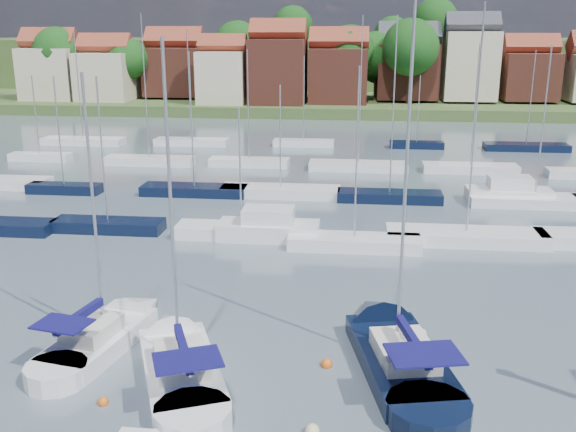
# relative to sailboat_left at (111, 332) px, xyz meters

# --- Properties ---
(ground) EXTENTS (260.00, 260.00, 0.00)m
(ground) POSITION_rel_sailboat_left_xyz_m (10.56, 35.79, -0.36)
(ground) COLOR #4F5F6B
(ground) RESTS_ON ground
(sailboat_left) EXTENTS (4.42, 10.09, 13.38)m
(sailboat_left) POSITION_rel_sailboat_left_xyz_m (0.00, 0.00, 0.00)
(sailboat_left) COLOR white
(sailboat_left) RESTS_ON ground
(sailboat_centre) EXTENTS (6.92, 11.28, 14.98)m
(sailboat_centre) POSITION_rel_sailboat_left_xyz_m (3.73, -2.03, -0.01)
(sailboat_centre) COLOR white
(sailboat_centre) RESTS_ON ground
(sailboat_navy) EXTENTS (5.75, 12.56, 16.81)m
(sailboat_navy) POSITION_rel_sailboat_left_xyz_m (12.98, 0.13, -0.01)
(sailboat_navy) COLOR black
(sailboat_navy) RESTS_ON ground
(buoy_c) EXTENTS (0.42, 0.42, 0.42)m
(buoy_c) POSITION_rel_sailboat_left_xyz_m (1.69, -5.32, -0.36)
(buoy_c) COLOR #D85914
(buoy_c) RESTS_ON ground
(buoy_e) EXTENTS (0.47, 0.47, 0.47)m
(buoy_e) POSITION_rel_sailboat_left_xyz_m (14.54, 2.00, -0.36)
(buoy_e) COLOR beige
(buoy_e) RESTS_ON ground
(buoy_g) EXTENTS (0.50, 0.50, 0.50)m
(buoy_g) POSITION_rel_sailboat_left_xyz_m (10.18, -1.44, -0.36)
(buoy_g) COLOR #D85914
(buoy_g) RESTS_ON ground
(marina_field) EXTENTS (79.62, 41.41, 15.93)m
(marina_field) POSITION_rel_sailboat_left_xyz_m (12.47, 30.94, 0.07)
(marina_field) COLOR white
(marina_field) RESTS_ON ground
(far_shore_town) EXTENTS (212.46, 90.00, 22.27)m
(far_shore_town) POSITION_rel_sailboat_left_xyz_m (12.79, 128.46, 4.24)
(far_shore_town) COLOR #435A2D
(far_shore_town) RESTS_ON ground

